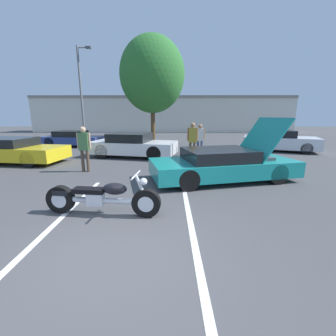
{
  "coord_description": "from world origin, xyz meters",
  "views": [
    {
      "loc": [
        0.87,
        -3.1,
        2.15
      ],
      "look_at": [
        0.83,
        2.59,
        0.8
      ],
      "focal_mm": 24.0,
      "sensor_mm": 36.0,
      "label": 1
    }
  ],
  "objects_px": {
    "show_car_hood_open": "(224,164)",
    "spectator_by_show_car": "(200,137)",
    "parked_car_mid_left_row": "(73,139)",
    "parked_car_mid_right_row": "(133,145)",
    "parked_car_left_row": "(11,151)",
    "spectator_near_motorcycle": "(193,138)",
    "tree_background": "(152,75)",
    "light_pole": "(82,90)",
    "spectator_midground": "(84,145)",
    "parked_car_right_row": "(279,141)",
    "motorcycle": "(102,198)"
  },
  "relations": [
    {
      "from": "show_car_hood_open",
      "to": "spectator_by_show_car",
      "type": "bearing_deg",
      "value": 79.41
    },
    {
      "from": "parked_car_mid_left_row",
      "to": "parked_car_mid_right_row",
      "type": "bearing_deg",
      "value": -32.2
    },
    {
      "from": "parked_car_left_row",
      "to": "spectator_near_motorcycle",
      "type": "height_order",
      "value": "spectator_near_motorcycle"
    },
    {
      "from": "parked_car_mid_right_row",
      "to": "tree_background",
      "type": "bearing_deg",
      "value": 95.18
    },
    {
      "from": "light_pole",
      "to": "parked_car_mid_right_row",
      "type": "distance_m",
      "value": 10.42
    },
    {
      "from": "spectator_midground",
      "to": "tree_background",
      "type": "bearing_deg",
      "value": 77.19
    },
    {
      "from": "tree_background",
      "to": "spectator_near_motorcycle",
      "type": "bearing_deg",
      "value": -70.17
    },
    {
      "from": "parked_car_left_row",
      "to": "spectator_midground",
      "type": "xyz_separation_m",
      "value": [
        4.02,
        -1.68,
        0.47
      ]
    },
    {
      "from": "tree_background",
      "to": "spectator_midground",
      "type": "xyz_separation_m",
      "value": [
        -1.99,
        -8.74,
        -3.9
      ]
    },
    {
      "from": "spectator_by_show_car",
      "to": "show_car_hood_open",
      "type": "bearing_deg",
      "value": -87.22
    },
    {
      "from": "spectator_by_show_car",
      "to": "spectator_midground",
      "type": "xyz_separation_m",
      "value": [
        -4.85,
        -3.42,
        0.04
      ]
    },
    {
      "from": "parked_car_mid_right_row",
      "to": "spectator_midground",
      "type": "bearing_deg",
      "value": -99.95
    },
    {
      "from": "spectator_near_motorcycle",
      "to": "spectator_by_show_car",
      "type": "relative_size",
      "value": 1.08
    },
    {
      "from": "light_pole",
      "to": "parked_car_right_row",
      "type": "distance_m",
      "value": 15.76
    },
    {
      "from": "motorcycle",
      "to": "spectator_near_motorcycle",
      "type": "relative_size",
      "value": 1.43
    },
    {
      "from": "tree_background",
      "to": "parked_car_left_row",
      "type": "height_order",
      "value": "tree_background"
    },
    {
      "from": "tree_background",
      "to": "motorcycle",
      "type": "distance_m",
      "value": 13.38
    },
    {
      "from": "tree_background",
      "to": "parked_car_right_row",
      "type": "xyz_separation_m",
      "value": [
        7.96,
        -3.44,
        -4.33
      ]
    },
    {
      "from": "motorcycle",
      "to": "spectator_by_show_car",
      "type": "height_order",
      "value": "spectator_by_show_car"
    },
    {
      "from": "spectator_near_motorcycle",
      "to": "spectator_midground",
      "type": "height_order",
      "value": "spectator_near_motorcycle"
    },
    {
      "from": "light_pole",
      "to": "spectator_midground",
      "type": "relative_size",
      "value": 4.4
    },
    {
      "from": "light_pole",
      "to": "show_car_hood_open",
      "type": "bearing_deg",
      "value": -53.41
    },
    {
      "from": "motorcycle",
      "to": "parked_car_right_row",
      "type": "height_order",
      "value": "parked_car_right_row"
    },
    {
      "from": "spectator_by_show_car",
      "to": "spectator_midground",
      "type": "distance_m",
      "value": 5.93
    },
    {
      "from": "motorcycle",
      "to": "show_car_hood_open",
      "type": "xyz_separation_m",
      "value": [
        3.29,
        2.76,
        0.15
      ]
    },
    {
      "from": "tree_background",
      "to": "motorcycle",
      "type": "xyz_separation_m",
      "value": [
        -0.21,
        -12.58,
        -4.55
      ]
    },
    {
      "from": "parked_car_mid_left_row",
      "to": "parked_car_left_row",
      "type": "xyz_separation_m",
      "value": [
        -0.51,
        -5.53,
        0.03
      ]
    },
    {
      "from": "motorcycle",
      "to": "parked_car_mid_left_row",
      "type": "height_order",
      "value": "parked_car_mid_left_row"
    },
    {
      "from": "show_car_hood_open",
      "to": "spectator_by_show_car",
      "type": "relative_size",
      "value": 3.04
    },
    {
      "from": "show_car_hood_open",
      "to": "parked_car_left_row",
      "type": "height_order",
      "value": "show_car_hood_open"
    },
    {
      "from": "parked_car_mid_right_row",
      "to": "spectator_midground",
      "type": "height_order",
      "value": "spectator_midground"
    },
    {
      "from": "parked_car_mid_right_row",
      "to": "motorcycle",
      "type": "bearing_deg",
      "value": -74.13
    },
    {
      "from": "light_pole",
      "to": "spectator_by_show_car",
      "type": "distance_m",
      "value": 12.41
    },
    {
      "from": "motorcycle",
      "to": "spectator_midground",
      "type": "height_order",
      "value": "spectator_midground"
    },
    {
      "from": "tree_background",
      "to": "motorcycle",
      "type": "bearing_deg",
      "value": -90.95
    },
    {
      "from": "parked_car_left_row",
      "to": "spectator_midground",
      "type": "bearing_deg",
      "value": -15.26
    },
    {
      "from": "show_car_hood_open",
      "to": "spectator_midground",
      "type": "height_order",
      "value": "show_car_hood_open"
    },
    {
      "from": "tree_background",
      "to": "parked_car_left_row",
      "type": "xyz_separation_m",
      "value": [
        -6.01,
        -7.06,
        -4.38
      ]
    },
    {
      "from": "spectator_near_motorcycle",
      "to": "spectator_midground",
      "type": "relative_size",
      "value": 1.04
    },
    {
      "from": "parked_car_right_row",
      "to": "spectator_midground",
      "type": "height_order",
      "value": "spectator_midground"
    },
    {
      "from": "parked_car_right_row",
      "to": "spectator_near_motorcycle",
      "type": "height_order",
      "value": "spectator_near_motorcycle"
    },
    {
      "from": "light_pole",
      "to": "show_car_hood_open",
      "type": "distance_m",
      "value": 15.9
    },
    {
      "from": "parked_car_mid_left_row",
      "to": "spectator_by_show_car",
      "type": "distance_m",
      "value": 9.19
    },
    {
      "from": "tree_background",
      "to": "parked_car_mid_left_row",
      "type": "relative_size",
      "value": 1.79
    },
    {
      "from": "motorcycle",
      "to": "parked_car_left_row",
      "type": "height_order",
      "value": "parked_car_left_row"
    },
    {
      "from": "spectator_midground",
      "to": "parked_car_right_row",
      "type": "bearing_deg",
      "value": 28.03
    },
    {
      "from": "light_pole",
      "to": "parked_car_left_row",
      "type": "xyz_separation_m",
      "value": [
        0.14,
        -9.67,
        -3.62
      ]
    },
    {
      "from": "light_pole",
      "to": "spectator_near_motorcycle",
      "type": "height_order",
      "value": "light_pole"
    },
    {
      "from": "tree_background",
      "to": "spectator_midground",
      "type": "distance_m",
      "value": 9.78
    },
    {
      "from": "tree_background",
      "to": "parked_car_mid_left_row",
      "type": "xyz_separation_m",
      "value": [
        -5.5,
        -1.53,
        -4.4
      ]
    }
  ]
}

